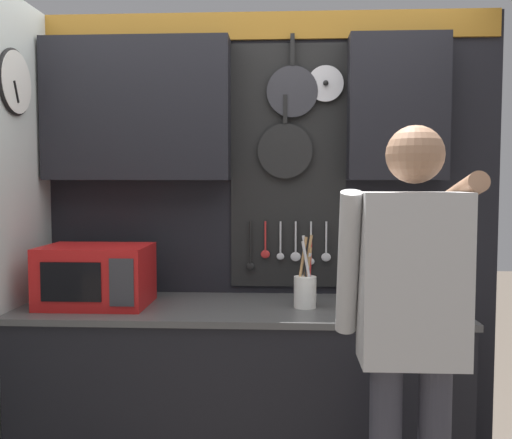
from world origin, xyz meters
name	(u,v)px	position (x,y,z in m)	size (l,w,h in m)	color
base_cabinet_counter	(239,398)	(0.00, 0.00, 0.45)	(2.10, 0.66, 0.91)	black
back_wall_unit	(238,185)	(-0.03, 0.29, 1.49)	(2.67, 0.20, 2.39)	black
microwave	(96,276)	(-0.69, -0.03, 1.06)	(0.51, 0.37, 0.29)	red
knife_block	(369,288)	(0.62, -0.03, 1.01)	(0.11, 0.15, 0.28)	brown
utensil_crock	(305,287)	(0.32, -0.02, 1.01)	(0.11, 0.11, 0.35)	white
person	(411,314)	(0.69, -0.62, 1.02)	(0.54, 0.67, 1.71)	#383842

